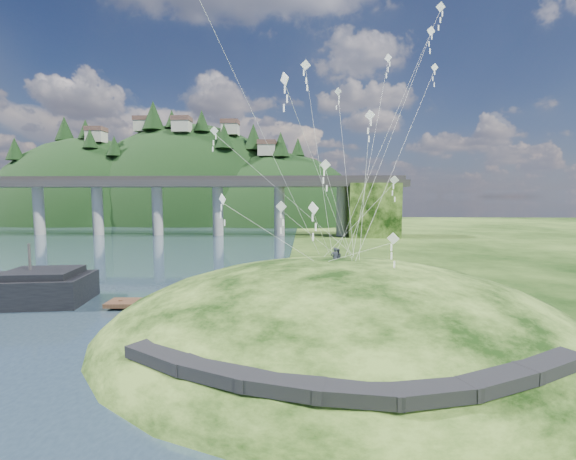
{
  "coord_description": "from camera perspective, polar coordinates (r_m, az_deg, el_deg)",
  "views": [
    {
      "loc": [
        5.41,
        -25.91,
        9.77
      ],
      "look_at": [
        4.0,
        6.0,
        7.0
      ],
      "focal_mm": 24.0,
      "sensor_mm": 36.0,
      "label": 1
    }
  ],
  "objects": [
    {
      "name": "far_ridge",
      "position": [
        156.92,
        -15.68,
        -1.53
      ],
      "size": [
        153.0,
        70.0,
        94.5
      ],
      "color": "black",
      "rests_on": "ground"
    },
    {
      "name": "ground",
      "position": [
        28.21,
        -9.01,
        -15.36
      ],
      "size": [
        320.0,
        320.0,
        0.0
      ],
      "primitive_type": "plane",
      "color": "black",
      "rests_on": "ground"
    },
    {
      "name": "grass_hill",
      "position": [
        30.21,
        7.6,
        -16.99
      ],
      "size": [
        36.0,
        32.0,
        13.0
      ],
      "color": "black",
      "rests_on": "ground"
    },
    {
      "name": "kite_swarm",
      "position": [
        30.22,
        6.92,
        17.5
      ],
      "size": [
        20.33,
        16.11,
        20.53
      ],
      "color": "white",
      "rests_on": "ground"
    },
    {
      "name": "kite_flyers",
      "position": [
        30.65,
        7.18,
        -2.67
      ],
      "size": [
        0.96,
        1.0,
        1.77
      ],
      "color": "#292D37",
      "rests_on": "ground"
    },
    {
      "name": "bridge",
      "position": [
        101.13,
        -15.89,
        4.73
      ],
      "size": [
        160.0,
        11.0,
        15.0
      ],
      "color": "#2D2B2B",
      "rests_on": "ground"
    },
    {
      "name": "footpath",
      "position": [
        18.02,
        9.41,
        -20.36
      ],
      "size": [
        22.29,
        5.84,
        0.83
      ],
      "color": "black",
      "rests_on": "ground"
    },
    {
      "name": "wooden_dock",
      "position": [
        35.48,
        -14.12,
        -10.41
      ],
      "size": [
        14.65,
        3.06,
        1.04
      ],
      "color": "#3A2317",
      "rests_on": "ground"
    }
  ]
}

